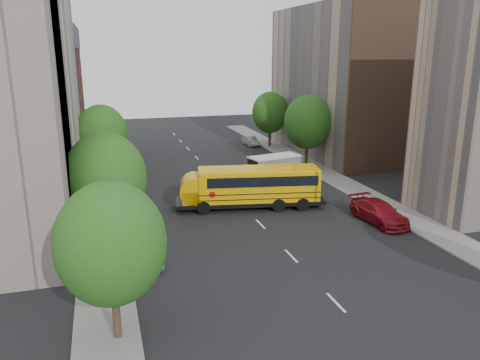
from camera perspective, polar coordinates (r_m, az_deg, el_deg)
name	(u,v)px	position (r m, az deg, el deg)	size (l,w,h in m)	color
ground	(252,216)	(37.36, 1.51, -4.36)	(120.00, 120.00, 0.00)	black
sidewalk_left	(102,209)	(40.40, -16.52, -3.39)	(3.00, 80.00, 0.12)	slate
sidewalk_right	(350,187)	(46.25, 13.21, -0.80)	(3.00, 80.00, 0.12)	slate
lane_markings	(221,183)	(46.52, -2.32, -0.37)	(0.15, 64.00, 0.01)	silver
building_left_cream	(1,88)	(40.10, -27.09, 10.00)	(10.00, 26.00, 20.00)	beige
building_left_redbrick	(39,104)	(62.10, -23.30, 8.48)	(10.00, 15.00, 13.00)	maroon
building_right_far	(340,82)	(60.89, 12.09, 11.63)	(10.00, 22.00, 18.00)	tan
building_right_sidewall	(392,88)	(51.51, 18.00, 10.61)	(10.10, 0.30, 18.00)	brown
street_tree_0	(111,244)	(20.97, -15.46, -7.52)	(4.80, 4.80, 7.41)	#38281C
street_tree_1	(106,179)	(30.38, -16.07, 0.17)	(5.12, 5.12, 7.90)	#38281C
street_tree_2	(102,134)	(48.03, -16.49, 5.41)	(4.99, 4.99, 7.71)	#38281C
street_tree_4	(308,122)	(52.81, 8.23, 7.00)	(5.25, 5.25, 8.10)	#38281C
street_tree_5	(270,113)	(63.84, 3.69, 8.21)	(4.86, 4.86, 7.51)	#38281C
school_bus	(249,185)	(38.65, 1.06, -0.66)	(12.61, 4.98, 3.47)	black
safari_truck	(270,169)	(46.13, 3.73, 1.33)	(6.74, 3.61, 2.74)	black
parked_car_0	(149,252)	(29.67, -11.08, -8.63)	(1.60, 3.98, 1.36)	#B7B6BD
parked_car_1	(129,178)	(46.51, -13.37, 0.18)	(1.62, 4.64, 1.53)	silver
parked_car_2	(117,156)	(57.11, -14.82, 2.81)	(2.35, 5.10, 1.42)	black
parked_car_3	(379,212)	(37.24, 16.58, -3.77)	(2.26, 5.56, 1.61)	maroon
parked_car_4	(283,159)	(54.00, 5.31, 2.56)	(1.67, 4.15, 1.42)	#2D3350
parked_car_5	(251,141)	(65.38, 1.31, 4.80)	(1.34, 3.86, 1.27)	#9A9A95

